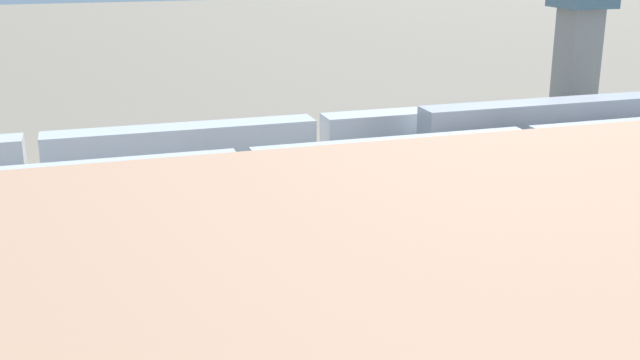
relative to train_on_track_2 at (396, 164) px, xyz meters
The scene contains 10 objects.
ground_plane 2.08m from the train_on_track_2, ahead, with size 400.00×400.00×0.00m, color #756B5B.
track_bed_0 10.20m from the train_on_track_2, 86.56° to the right, with size 140.00×2.80×0.12m, color #4C443D.
track_bed_1 5.39m from the train_on_track_2, 83.14° to the right, with size 140.00×2.80×0.12m, color #4C443D.
track_bed_2 2.03m from the train_on_track_2, ahead, with size 140.00×2.80×0.12m, color #4C443D.
track_bed_3 5.39m from the train_on_track_2, 83.14° to the left, with size 140.00×2.80×0.12m, color #4C443D.
track_bed_4 10.20m from the train_on_track_2, 86.56° to the left, with size 140.00×2.80×0.12m, color #4C443D.
train_on_track_2 is the anchor object (origin of this frame).
train_on_track_0 11.06m from the train_on_track_2, 64.74° to the right, with size 139.00×3.00×4.40m.
train_on_track_4 11.51m from the train_on_track_2, 60.34° to the left, with size 139.00×3.06×4.40m.
control_tower 41.74m from the train_on_track_2, 143.45° to the right, with size 6.00×6.00×14.40m.
Camera 1 is at (22.74, 55.40, 19.23)m, focal length 44.09 mm.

